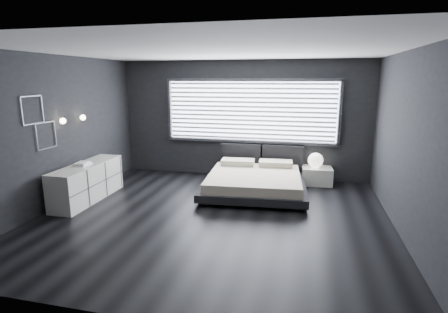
# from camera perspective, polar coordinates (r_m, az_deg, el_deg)

# --- Properties ---
(room) EXTENTS (6.04, 6.00, 2.80)m
(room) POSITION_cam_1_polar(r_m,az_deg,el_deg) (5.81, -1.95, 3.03)
(room) COLOR black
(room) RESTS_ON ground
(window) EXTENTS (4.14, 0.09, 1.52)m
(window) POSITION_cam_1_polar(r_m,az_deg,el_deg) (8.36, 4.31, 7.38)
(window) COLOR white
(window) RESTS_ON ground
(headboard) EXTENTS (1.96, 0.16, 0.52)m
(headboard) POSITION_cam_1_polar(r_m,az_deg,el_deg) (8.42, 6.19, 0.22)
(headboard) COLOR black
(headboard) RESTS_ON ground
(sconce_near) EXTENTS (0.18, 0.11, 0.11)m
(sconce_near) POSITION_cam_1_polar(r_m,az_deg,el_deg) (7.15, -24.84, 5.29)
(sconce_near) COLOR silver
(sconce_near) RESTS_ON ground
(sconce_far) EXTENTS (0.18, 0.11, 0.11)m
(sconce_far) POSITION_cam_1_polar(r_m,az_deg,el_deg) (7.63, -22.07, 5.92)
(sconce_far) COLOR silver
(sconce_far) RESTS_ON ground
(wall_art_upper) EXTENTS (0.01, 0.48, 0.48)m
(wall_art_upper) POSITION_cam_1_polar(r_m,az_deg,el_deg) (6.73, -28.79, 6.66)
(wall_art_upper) COLOR #47474C
(wall_art_upper) RESTS_ON ground
(wall_art_lower) EXTENTS (0.01, 0.48, 0.48)m
(wall_art_lower) POSITION_cam_1_polar(r_m,az_deg,el_deg) (6.97, -27.02, 3.09)
(wall_art_lower) COLOR #47474C
(wall_art_lower) RESTS_ON ground
(bed) EXTENTS (2.26, 2.17, 0.55)m
(bed) POSITION_cam_1_polar(r_m,az_deg,el_deg) (7.40, 4.96, -4.03)
(bed) COLOR black
(bed) RESTS_ON ground
(nightstand) EXTENTS (0.70, 0.59, 0.39)m
(nightstand) POSITION_cam_1_polar(r_m,az_deg,el_deg) (8.29, 14.90, -3.02)
(nightstand) COLOR white
(nightstand) RESTS_ON ground
(orb_lamp) EXTENTS (0.34, 0.34, 0.34)m
(orb_lamp) POSITION_cam_1_polar(r_m,az_deg,el_deg) (8.18, 14.72, -0.60)
(orb_lamp) COLOR white
(orb_lamp) RESTS_ON nightstand
(dresser) EXTENTS (0.54, 1.83, 0.73)m
(dresser) POSITION_cam_1_polar(r_m,az_deg,el_deg) (7.44, -21.37, -3.91)
(dresser) COLOR white
(dresser) RESTS_ON ground
(book_stack) EXTENTS (0.25, 0.33, 0.06)m
(book_stack) POSITION_cam_1_polar(r_m,az_deg,el_deg) (7.29, -22.12, -1.09)
(book_stack) COLOR white
(book_stack) RESTS_ON dresser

